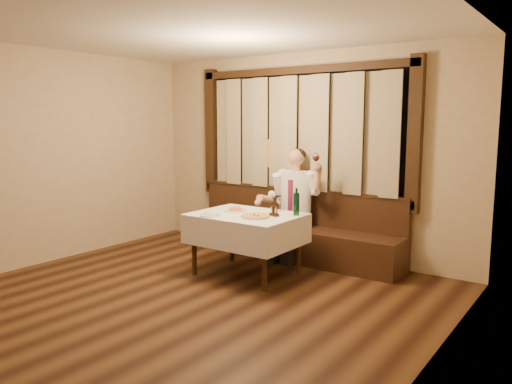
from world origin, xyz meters
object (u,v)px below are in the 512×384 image
Objects in this scene: banquette at (291,234)px; pasta_cream at (210,213)px; dining_table at (246,222)px; green_bottle at (296,203)px; seated_man at (293,196)px; cruet_caddy at (274,213)px; pizza at (256,216)px; pasta_red at (236,208)px.

banquette is 12.63× the size of pasta_cream.
dining_table is 0.47m from pasta_cream.
seated_man is at bearing 123.97° from green_bottle.
cruet_caddy is 0.08× the size of seated_man.
pizza is at bearing -78.87° from banquette.
green_bottle is at bearing 28.21° from dining_table.
pasta_cream is 0.17× the size of seated_man.
pasta_red is 0.19× the size of seated_man.
dining_table is 0.39m from cruet_caddy.
banquette is at bearing 90.00° from dining_table.
banquette is at bearing 78.68° from pasta_cream.
green_bottle is (0.30, 0.41, 0.13)m from pizza.
dining_table is 10.35× the size of cruet_caddy.
cruet_caddy reaches higher than dining_table.
green_bottle is 2.69× the size of cruet_caddy.
seated_man is (0.09, 0.93, 0.21)m from dining_table.
banquette is at bearing 135.71° from seated_man.
banquette is 1.26m from pizza.
pasta_cream is at bearing -133.78° from cruet_caddy.
banquette is 1.08m from green_bottle.
seated_man is (0.09, -0.09, 0.55)m from banquette.
pasta_red is at bearing -166.82° from cruet_caddy.
cruet_caddy is (-0.18, -0.21, -0.10)m from green_bottle.
cruet_caddy is (0.57, 0.01, 0.00)m from pasta_red.
dining_table is 3.62× the size of pizza.
green_bottle is (0.53, -0.74, 0.59)m from banquette.
pasta_red is (-0.44, 0.19, 0.02)m from pizza.
green_bottle reaches higher than dining_table.
pizza is 1.07m from seated_man.
seated_man reaches higher than pasta_red.
pasta_red is 0.92m from seated_man.
green_bottle is (0.74, 0.22, 0.10)m from pasta_red.
dining_table is at bearing -90.00° from banquette.
banquette is 1.08m from dining_table.
cruet_caddy reaches higher than pasta_red.
cruet_caddy is 0.90m from seated_man.
dining_table is at bearing 150.91° from pizza.
pizza is 0.53m from green_bottle.
cruet_caddy reaches higher than pizza.
cruet_caddy is at bearing 0.70° from pasta_red.
pizza is 0.24m from cruet_caddy.
green_bottle reaches higher than pasta_red.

